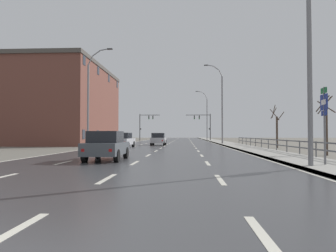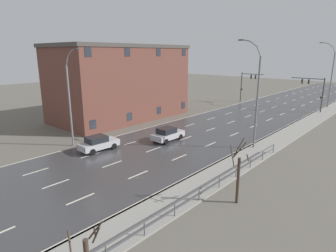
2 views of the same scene
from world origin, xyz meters
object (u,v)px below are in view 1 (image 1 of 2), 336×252
at_px(street_lamp_distant, 206,116).
at_px(traffic_signal_right, 204,122).
at_px(car_far_right, 123,140).
at_px(traffic_signal_left, 145,122).
at_px(highway_sign, 324,116).
at_px(street_lamp_left_bank, 90,99).
at_px(brick_building, 68,106).
at_px(car_near_left, 158,139).
at_px(street_lamp_midground, 221,105).
at_px(car_mid_centre, 107,146).
at_px(street_lamp_foreground, 306,34).

height_order(street_lamp_distant, traffic_signal_right, street_lamp_distant).
height_order(traffic_signal_right, car_far_right, traffic_signal_right).
distance_m(street_lamp_distant, traffic_signal_left, 14.95).
xyz_separation_m(street_lamp_distant, highway_sign, (0.97, -61.31, -3.54)).
xyz_separation_m(street_lamp_left_bank, brick_building, (-7.16, 12.57, 0.51)).
xyz_separation_m(street_lamp_distant, car_near_left, (-8.43, -35.07, -4.94)).
height_order(street_lamp_midground, highway_sign, street_lamp_midground).
relative_size(car_near_left, brick_building, 0.20).
bearing_deg(street_lamp_left_bank, street_lamp_midground, 39.76).
relative_size(highway_sign, traffic_signal_left, 0.57).
bearing_deg(car_near_left, street_lamp_distant, 76.71).
bearing_deg(car_mid_centre, street_lamp_foreground, -20.63).
height_order(car_mid_centre, car_far_right, same).
bearing_deg(highway_sign, car_near_left, 109.69).
xyz_separation_m(street_lamp_foreground, traffic_signal_right, (-0.93, 55.81, -1.48)).
bearing_deg(street_lamp_foreground, traffic_signal_left, 103.92).
height_order(traffic_signal_left, car_far_right, traffic_signal_left).
distance_m(street_lamp_foreground, traffic_signal_left, 59.20).
distance_m(traffic_signal_right, brick_building, 32.53).
bearing_deg(traffic_signal_right, highway_sign, -88.08).
bearing_deg(highway_sign, car_mid_centre, 164.49).
distance_m(street_lamp_midground, traffic_signal_left, 30.13).
bearing_deg(traffic_signal_right, car_far_right, -106.32).
bearing_deg(street_lamp_midground, car_mid_centre, -108.46).
relative_size(street_lamp_left_bank, car_near_left, 2.51).
relative_size(traffic_signal_right, brick_building, 0.29).
xyz_separation_m(car_mid_centre, car_near_left, (0.77, 23.43, 0.00)).
relative_size(street_lamp_foreground, traffic_signal_right, 1.92).
distance_m(highway_sign, traffic_signal_left, 58.95).
xyz_separation_m(street_lamp_foreground, car_mid_centre, (-9.23, 3.33, -4.76)).
xyz_separation_m(car_near_left, brick_building, (-13.58, 4.36, 4.75)).
relative_size(highway_sign, traffic_signal_right, 0.58).
distance_m(street_lamp_midground, traffic_signal_right, 24.96).
relative_size(street_lamp_distant, traffic_signal_right, 2.00).
bearing_deg(car_far_right, highway_sign, -53.62).
xyz_separation_m(street_lamp_midground, highway_sign, (0.95, -30.40, -3.29)).
xyz_separation_m(traffic_signal_left, car_far_right, (2.66, -38.00, -3.31)).
distance_m(street_lamp_left_bank, car_near_left, 11.25).
xyz_separation_m(street_lamp_distant, street_lamp_left_bank, (-14.85, -43.28, -0.70)).
relative_size(street_lamp_left_bank, traffic_signal_right, 1.75).
relative_size(street_lamp_foreground, car_far_right, 2.71).
height_order(street_lamp_foreground, highway_sign, street_lamp_foreground).
bearing_deg(street_lamp_midground, car_near_left, -153.79).
distance_m(street_lamp_midground, car_far_right, 16.94).
bearing_deg(street_lamp_foreground, street_lamp_left_bank, 128.74).
height_order(street_lamp_foreground, car_far_right, street_lamp_foreground).
bearing_deg(car_far_right, street_lamp_distant, 77.71).
relative_size(car_near_left, car_far_right, 0.98).
bearing_deg(brick_building, street_lamp_foreground, -54.68).
distance_m(highway_sign, brick_building, 38.42).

